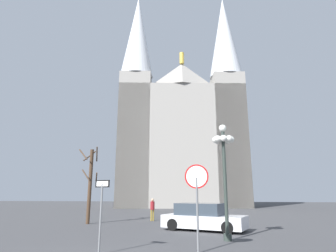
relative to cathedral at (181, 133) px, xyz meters
name	(u,v)px	position (x,y,z in m)	size (l,w,h in m)	color
cathedral	(181,133)	(0.00, 0.00, 0.00)	(20.18, 15.31, 34.50)	gray
stop_sign	(197,188)	(3.18, -32.83, -9.05)	(0.89, 0.17, 3.09)	slate
one_way_arrow_sign	(101,206)	(-0.19, -33.51, -9.68)	(0.62, 0.30, 2.50)	slate
street_lamp	(224,158)	(4.41, -30.17, -7.65)	(1.03, 1.03, 5.22)	#2D3833
bare_tree	(90,183)	(-4.45, -24.41, -8.53)	(1.55, 1.63, 5.24)	#473323
parked_car_near_white	(203,218)	(3.33, -26.78, -10.57)	(4.93, 3.31, 1.47)	silver
pedestrian_walking	(152,207)	(-0.48, -21.78, -10.29)	(0.32, 0.32, 1.62)	olive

